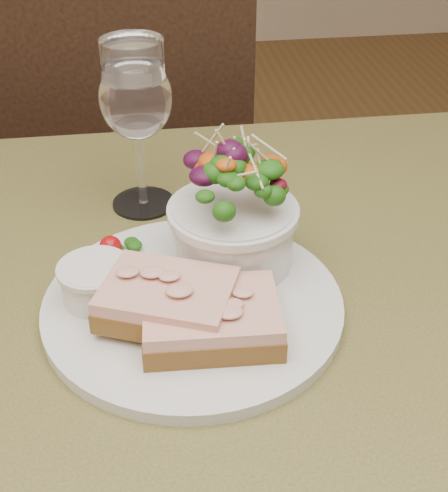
{
  "coord_description": "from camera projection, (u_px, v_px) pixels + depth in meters",
  "views": [
    {
      "loc": [
        -0.06,
        -0.47,
        1.15
      ],
      "look_at": [
        0.01,
        0.02,
        0.81
      ],
      "focal_mm": 50.0,
      "sensor_mm": 36.0,
      "label": 1
    }
  ],
  "objects": [
    {
      "name": "sandwich_front",
      "position": [
        211.0,
        318.0,
        0.57
      ],
      "size": [
        0.12,
        0.09,
        0.03
      ],
      "rotation": [
        0.0,
        0.0,
        -0.05
      ],
      "color": "#4A2D13",
      "rests_on": "dinner_plate"
    },
    {
      "name": "garnish",
      "position": [
        121.0,
        245.0,
        0.68
      ],
      "size": [
        0.05,
        0.04,
        0.02
      ],
      "color": "#0D3509",
      "rests_on": "dinner_plate"
    },
    {
      "name": "ramekin",
      "position": [
        95.0,
        281.0,
        0.61
      ],
      "size": [
        0.06,
        0.06,
        0.04
      ],
      "color": "silver",
      "rests_on": "dinner_plate"
    },
    {
      "name": "salad_bowl",
      "position": [
        233.0,
        209.0,
        0.63
      ],
      "size": [
        0.11,
        0.11,
        0.13
      ],
      "color": "silver",
      "rests_on": "dinner_plate"
    },
    {
      "name": "sandwich_back",
      "position": [
        168.0,
        300.0,
        0.58
      ],
      "size": [
        0.13,
        0.12,
        0.03
      ],
      "rotation": [
        0.0,
        0.0,
        -0.39
      ],
      "color": "#4A2D13",
      "rests_on": "dinner_plate"
    },
    {
      "name": "chair_far",
      "position": [
        138.0,
        267.0,
        1.44
      ],
      "size": [
        0.44,
        0.44,
        0.9
      ],
      "rotation": [
        0.0,
        0.0,
        3.1
      ],
      "color": "black",
      "rests_on": "ground"
    },
    {
      "name": "wine_glass",
      "position": [
        136.0,
        102.0,
        0.71
      ],
      "size": [
        0.08,
        0.08,
        0.18
      ],
      "color": "white",
      "rests_on": "cafe_table"
    },
    {
      "name": "dinner_plate",
      "position": [
        193.0,
        305.0,
        0.62
      ],
      "size": [
        0.27,
        0.27,
        0.01
      ],
      "primitive_type": "cylinder",
      "color": "silver",
      "rests_on": "cafe_table"
    },
    {
      "name": "cafe_table",
      "position": [
        214.0,
        396.0,
        0.67
      ],
      "size": [
        0.8,
        0.8,
        0.75
      ],
      "color": "#453B1D",
      "rests_on": "ground"
    }
  ]
}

